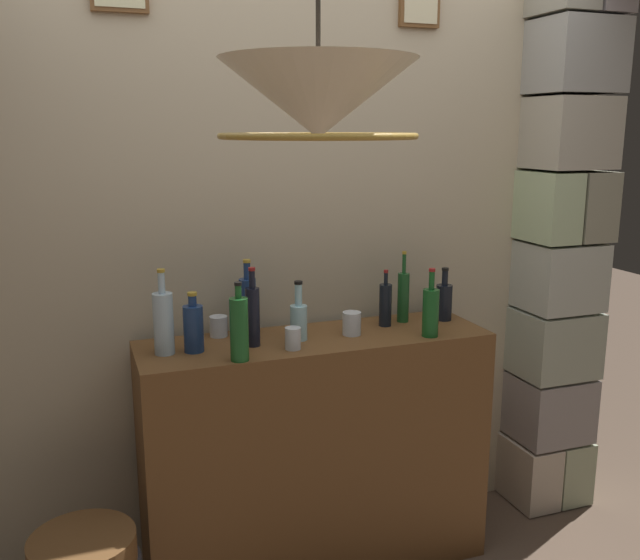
{
  "coord_description": "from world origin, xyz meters",
  "views": [
    {
      "loc": [
        -0.9,
        -1.72,
        1.86
      ],
      "look_at": [
        0.0,
        0.76,
        1.28
      ],
      "focal_mm": 38.68,
      "sensor_mm": 36.0,
      "label": 1
    }
  ],
  "objects_px": {
    "liquor_bottle_tequila": "(163,322)",
    "glass_tumbler_rocks": "(219,326)",
    "liquor_bottle_mezcal": "(444,301)",
    "glass_tumbler_shot": "(352,323)",
    "liquor_bottle_amaro": "(253,315)",
    "pendant_lamp": "(318,102)",
    "liquor_bottle_bourbon": "(248,305)",
    "liquor_bottle_port": "(239,328)",
    "liquor_bottle_gin": "(193,327)",
    "liquor_bottle_vermouth": "(431,311)",
    "glass_tumbler_highball": "(293,338)",
    "liquor_bottle_vodka": "(385,304)",
    "liquor_bottle_rye": "(403,296)",
    "liquor_bottle_whiskey": "(299,319)"
  },
  "relations": [
    {
      "from": "liquor_bottle_vodka",
      "to": "liquor_bottle_rye",
      "type": "height_order",
      "value": "liquor_bottle_rye"
    },
    {
      "from": "liquor_bottle_rye",
      "to": "liquor_bottle_gin",
      "type": "height_order",
      "value": "liquor_bottle_rye"
    },
    {
      "from": "liquor_bottle_vodka",
      "to": "liquor_bottle_bourbon",
      "type": "height_order",
      "value": "liquor_bottle_bourbon"
    },
    {
      "from": "liquor_bottle_vermouth",
      "to": "glass_tumbler_rocks",
      "type": "bearing_deg",
      "value": 160.13
    },
    {
      "from": "liquor_bottle_bourbon",
      "to": "pendant_lamp",
      "type": "bearing_deg",
      "value": -93.16
    },
    {
      "from": "liquor_bottle_bourbon",
      "to": "liquor_bottle_gin",
      "type": "bearing_deg",
      "value": -150.45
    },
    {
      "from": "liquor_bottle_mezcal",
      "to": "liquor_bottle_bourbon",
      "type": "xyz_separation_m",
      "value": [
        -0.87,
        0.07,
        0.04
      ]
    },
    {
      "from": "liquor_bottle_port",
      "to": "glass_tumbler_highball",
      "type": "bearing_deg",
      "value": 14.86
    },
    {
      "from": "glass_tumbler_rocks",
      "to": "liquor_bottle_whiskey",
      "type": "bearing_deg",
      "value": -28.15
    },
    {
      "from": "glass_tumbler_shot",
      "to": "liquor_bottle_amaro",
      "type": "bearing_deg",
      "value": -179.28
    },
    {
      "from": "liquor_bottle_mezcal",
      "to": "glass_tumbler_rocks",
      "type": "xyz_separation_m",
      "value": [
        -0.99,
        0.09,
        -0.05
      ]
    },
    {
      "from": "liquor_bottle_port",
      "to": "liquor_bottle_amaro",
      "type": "xyz_separation_m",
      "value": [
        0.09,
        0.15,
        0.0
      ]
    },
    {
      "from": "liquor_bottle_vermouth",
      "to": "glass_tumbler_rocks",
      "type": "relative_size",
      "value": 3.37
    },
    {
      "from": "liquor_bottle_vodka",
      "to": "pendant_lamp",
      "type": "relative_size",
      "value": 0.48
    },
    {
      "from": "liquor_bottle_tequila",
      "to": "glass_tumbler_shot",
      "type": "height_order",
      "value": "liquor_bottle_tequila"
    },
    {
      "from": "liquor_bottle_vermouth",
      "to": "liquor_bottle_amaro",
      "type": "relative_size",
      "value": 0.91
    },
    {
      "from": "liquor_bottle_mezcal",
      "to": "liquor_bottle_bourbon",
      "type": "height_order",
      "value": "liquor_bottle_bourbon"
    },
    {
      "from": "pendant_lamp",
      "to": "liquor_bottle_rye",
      "type": "bearing_deg",
      "value": 52.53
    },
    {
      "from": "liquor_bottle_amaro",
      "to": "liquor_bottle_gin",
      "type": "distance_m",
      "value": 0.23
    },
    {
      "from": "liquor_bottle_vodka",
      "to": "liquor_bottle_rye",
      "type": "xyz_separation_m",
      "value": [
        0.1,
        0.03,
        0.02
      ]
    },
    {
      "from": "liquor_bottle_amaro",
      "to": "glass_tumbler_highball",
      "type": "xyz_separation_m",
      "value": [
        0.13,
        -0.09,
        -0.08
      ]
    },
    {
      "from": "liquor_bottle_amaro",
      "to": "liquor_bottle_whiskey",
      "type": "height_order",
      "value": "liquor_bottle_amaro"
    },
    {
      "from": "liquor_bottle_vermouth",
      "to": "liquor_bottle_bourbon",
      "type": "xyz_separation_m",
      "value": [
        -0.7,
        0.27,
        0.02
      ]
    },
    {
      "from": "liquor_bottle_port",
      "to": "liquor_bottle_vermouth",
      "type": "bearing_deg",
      "value": 2.09
    },
    {
      "from": "glass_tumbler_shot",
      "to": "pendant_lamp",
      "type": "distance_m",
      "value": 1.3
    },
    {
      "from": "liquor_bottle_amaro",
      "to": "glass_tumbler_rocks",
      "type": "relative_size",
      "value": 3.72
    },
    {
      "from": "liquor_bottle_port",
      "to": "liquor_bottle_tequila",
      "type": "bearing_deg",
      "value": 145.38
    },
    {
      "from": "liquor_bottle_mezcal",
      "to": "liquor_bottle_amaro",
      "type": "xyz_separation_m",
      "value": [
        -0.89,
        -0.08,
        0.04
      ]
    },
    {
      "from": "glass_tumbler_rocks",
      "to": "liquor_bottle_gin",
      "type": "bearing_deg",
      "value": -128.11
    },
    {
      "from": "liquor_bottle_port",
      "to": "liquor_bottle_gin",
      "type": "xyz_separation_m",
      "value": [
        -0.14,
        0.16,
        -0.03
      ]
    },
    {
      "from": "liquor_bottle_port",
      "to": "liquor_bottle_rye",
      "type": "xyz_separation_m",
      "value": [
        0.8,
        0.27,
        -0.01
      ]
    },
    {
      "from": "liquor_bottle_vermouth",
      "to": "glass_tumbler_highball",
      "type": "distance_m",
      "value": 0.58
    },
    {
      "from": "liquor_bottle_port",
      "to": "pendant_lamp",
      "type": "distance_m",
      "value": 1.05
    },
    {
      "from": "pendant_lamp",
      "to": "liquor_bottle_bourbon",
      "type": "bearing_deg",
      "value": 86.84
    },
    {
      "from": "liquor_bottle_amaro",
      "to": "pendant_lamp",
      "type": "bearing_deg",
      "value": -92.58
    },
    {
      "from": "liquor_bottle_amaro",
      "to": "liquor_bottle_bourbon",
      "type": "distance_m",
      "value": 0.15
    },
    {
      "from": "liquor_bottle_tequila",
      "to": "liquor_bottle_vermouth",
      "type": "height_order",
      "value": "liquor_bottle_tequila"
    },
    {
      "from": "liquor_bottle_mezcal",
      "to": "liquor_bottle_port",
      "type": "bearing_deg",
      "value": -166.84
    },
    {
      "from": "liquor_bottle_rye",
      "to": "glass_tumbler_shot",
      "type": "xyz_separation_m",
      "value": [
        -0.29,
        -0.11,
        -0.07
      ]
    },
    {
      "from": "liquor_bottle_port",
      "to": "pendant_lamp",
      "type": "relative_size",
      "value": 0.57
    },
    {
      "from": "liquor_bottle_bourbon",
      "to": "glass_tumbler_shot",
      "type": "distance_m",
      "value": 0.43
    },
    {
      "from": "glass_tumbler_rocks",
      "to": "liquor_bottle_tequila",
      "type": "bearing_deg",
      "value": -147.43
    },
    {
      "from": "liquor_bottle_rye",
      "to": "liquor_bottle_mezcal",
      "type": "xyz_separation_m",
      "value": [
        0.18,
        -0.04,
        -0.03
      ]
    },
    {
      "from": "liquor_bottle_vodka",
      "to": "liquor_bottle_amaro",
      "type": "xyz_separation_m",
      "value": [
        -0.6,
        -0.08,
        0.03
      ]
    },
    {
      "from": "liquor_bottle_gin",
      "to": "pendant_lamp",
      "type": "relative_size",
      "value": 0.45
    },
    {
      "from": "liquor_bottle_tequila",
      "to": "glass_tumbler_rocks",
      "type": "bearing_deg",
      "value": 32.57
    },
    {
      "from": "liquor_bottle_rye",
      "to": "glass_tumbler_rocks",
      "type": "height_order",
      "value": "liquor_bottle_rye"
    },
    {
      "from": "liquor_bottle_amaro",
      "to": "glass_tumbler_rocks",
      "type": "xyz_separation_m",
      "value": [
        -0.1,
        0.17,
        -0.08
      ]
    },
    {
      "from": "glass_tumbler_highball",
      "to": "pendant_lamp",
      "type": "xyz_separation_m",
      "value": [
        -0.17,
        -0.77,
        0.85
      ]
    },
    {
      "from": "liquor_bottle_whiskey",
      "to": "glass_tumbler_rocks",
      "type": "distance_m",
      "value": 0.34
    }
  ]
}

